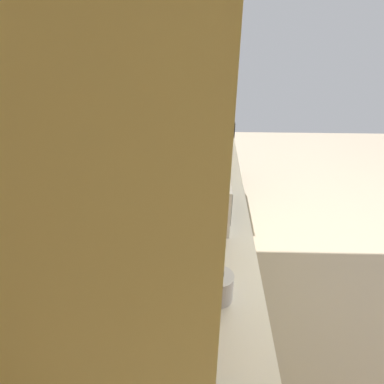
{
  "coord_description": "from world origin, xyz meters",
  "views": [
    {
      "loc": [
        -1.82,
        1.32,
        2.12
      ],
      "look_at": [
        -0.63,
        1.36,
        1.35
      ],
      "focal_mm": 31.34,
      "sensor_mm": 36.0,
      "label": 1
    }
  ],
  "objects": [
    {
      "name": "ground_plane",
      "position": [
        0.0,
        0.0,
        0.0
      ],
      "size": [
        6.62,
        6.62,
        0.0
      ],
      "primitive_type": "plane",
      "color": "gray"
    },
    {
      "name": "wall_back",
      "position": [
        0.0,
        1.68,
        1.31
      ],
      "size": [
        4.26,
        0.12,
        2.61
      ],
      "primitive_type": "cube",
      "color": "beige",
      "rests_on": "ground_plane"
    },
    {
      "name": "counter_run",
      "position": [
        -0.39,
        1.33,
        0.46
      ],
      "size": [
        3.35,
        0.61,
        0.92
      ],
      "color": "#D5CC73",
      "rests_on": "ground_plane"
    },
    {
      "name": "upper_cabinets",
      "position": [
        -0.39,
        1.46,
        1.88
      ],
      "size": [
        2.45,
        0.32,
        0.63
      ],
      "color": "#D1C873"
    },
    {
      "name": "oven_range",
      "position": [
        1.64,
        1.3,
        0.48
      ],
      "size": [
        0.71,
        0.65,
        1.1
      ],
      "color": "black",
      "rests_on": "ground_plane"
    },
    {
      "name": "microwave",
      "position": [
        -0.15,
        1.35,
        1.07
      ],
      "size": [
        0.54,
        0.4,
        0.29
      ],
      "color": "white",
      "rests_on": "counter_run"
    },
    {
      "name": "bowl",
      "position": [
        0.56,
        1.23,
        0.96
      ],
      "size": [
        0.19,
        0.19,
        0.07
      ],
      "color": "gold",
      "rests_on": "counter_run"
    },
    {
      "name": "kettle",
      "position": [
        -0.82,
        1.23,
        0.99
      ],
      "size": [
        0.16,
        0.12,
        0.16
      ],
      "color": "#B7BABF",
      "rests_on": "counter_run"
    }
  ]
}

